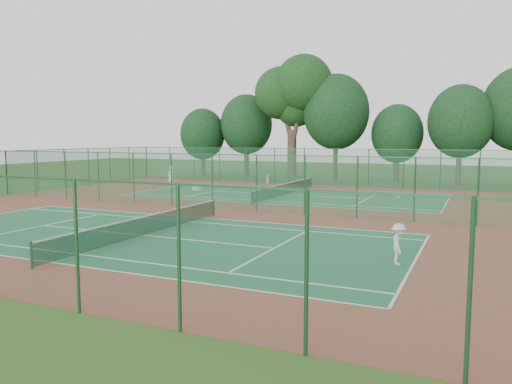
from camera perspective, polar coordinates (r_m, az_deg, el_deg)
ground at (r=31.15m, az=-2.52°, el=-2.08°), size 120.00×120.00×0.00m
red_pad at (r=31.15m, az=-2.52°, el=-2.08°), size 40.00×36.00×0.01m
court_near at (r=23.59m, az=-12.47°, el=-4.89°), size 23.77×10.97×0.01m
court_far at (r=39.32m, az=3.41°, el=-0.33°), size 23.77×10.97×0.01m
fence_north at (r=47.66m, az=7.29°, el=2.89°), size 40.00×0.09×3.50m
fence_west at (r=43.76m, az=-26.62°, el=1.98°), size 0.09×36.00×3.50m
fence_divider at (r=30.94m, az=-2.54°, el=1.14°), size 40.00×0.09×3.50m
tennis_net_near at (r=23.49m, az=-12.50°, el=-3.63°), size 0.10×12.90×0.97m
tennis_net_far at (r=39.26m, az=3.41°, el=0.44°), size 0.10×12.90×0.97m
player_near at (r=18.46m, az=15.96°, el=-5.73°), size 0.74×1.05×1.48m
player_far at (r=45.35m, az=-9.70°, el=1.73°), size 0.54×0.76×1.97m
trash_bin at (r=49.14m, az=1.37°, el=1.47°), size 0.56×0.56×0.81m
bench at (r=47.95m, az=4.47°, el=1.39°), size 1.46×0.55×0.88m
kit_bag at (r=42.92m, az=-6.77°, el=0.42°), size 0.97×0.61×0.34m
stray_ball_a at (r=29.08m, az=3.73°, el=-2.60°), size 0.07×0.07×0.07m
stray_ball_b at (r=29.18m, az=4.06°, el=-2.58°), size 0.07×0.07×0.07m
stray_ball_c at (r=29.97m, az=-0.25°, el=-2.33°), size 0.07×0.07×0.07m
big_tree at (r=54.17m, az=4.33°, el=11.32°), size 8.56×6.27×13.15m
evergreen_row at (r=53.65m, az=9.74°, el=1.34°), size 39.00×5.00×12.00m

